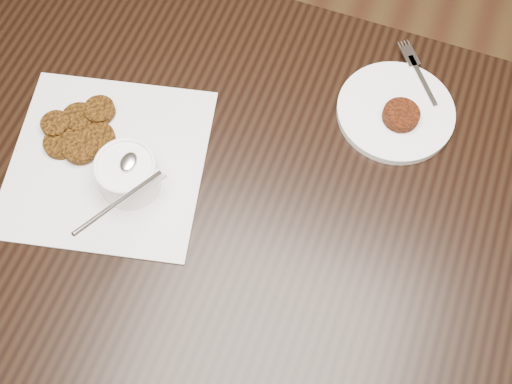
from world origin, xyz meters
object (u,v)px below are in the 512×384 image
napkin (108,162)px  plate_with_patty (396,109)px  table (271,276)px  sauce_ramekin (124,164)px

napkin → plate_with_patty: plate_with_patty is taller
napkin → table: bearing=4.8°
sauce_ramekin → plate_with_patty: bearing=37.5°
table → napkin: 0.48m
napkin → sauce_ramekin: size_ratio=2.39×
napkin → plate_with_patty: size_ratio=1.58×
sauce_ramekin → plate_with_patty: sauce_ramekin is taller
table → plate_with_patty: (0.13, 0.24, 0.39)m
table → sauce_ramekin: size_ratio=9.69×
sauce_ramekin → plate_with_patty: (0.37, 0.28, -0.06)m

